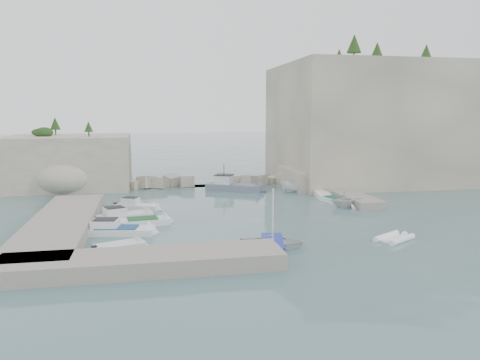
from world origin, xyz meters
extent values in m
plane|color=slate|center=(0.00, 0.00, 0.00)|extent=(400.00, 400.00, 0.00)
cube|color=beige|center=(23.00, 23.00, 8.50)|extent=(26.00, 22.00, 17.00)
cube|color=beige|center=(13.00, 18.00, 1.25)|extent=(8.00, 10.00, 2.50)
cube|color=beige|center=(-20.00, 25.00, 3.50)|extent=(16.00, 14.00, 7.00)
cube|color=#9E9689|center=(-17.00, -1.00, 0.55)|extent=(5.00, 24.00, 1.10)
cube|color=#9E9689|center=(-10.00, -12.50, 0.55)|extent=(18.00, 4.00, 1.10)
cube|color=#9E9689|center=(13.50, 10.00, 0.40)|extent=(3.00, 16.00, 0.80)
cube|color=beige|center=(-1.00, 22.00, 0.70)|extent=(28.00, 3.00, 1.40)
imported|color=white|center=(-0.52, -9.08, 0.00)|extent=(5.51, 4.45, 1.01)
imported|color=silver|center=(11.32, 4.16, 0.00)|extent=(3.79, 3.34, 1.89)
imported|color=white|center=(9.33, 14.26, 0.00)|extent=(5.08, 3.41, 1.84)
cylinder|color=white|center=(-0.52, -9.08, 2.60)|extent=(0.10, 0.10, 4.20)
cone|color=#1E4219|center=(18.00, 18.00, 19.27)|extent=(1.96, 1.96, 2.45)
cone|color=#1E4219|center=(26.00, 27.00, 19.60)|extent=(2.24, 2.24, 2.80)
cone|color=#1E4219|center=(30.00, 20.00, 18.82)|extent=(1.57, 1.57, 1.96)
cone|color=#1E4219|center=(21.00, 30.00, 19.08)|extent=(1.79, 1.79, 2.24)
cone|color=#1E4219|center=(-22.00, 27.00, 8.62)|extent=(1.40, 1.40, 1.75)
cone|color=#1E4219|center=(-17.00, 22.00, 8.30)|extent=(1.12, 1.12, 1.40)
camera|label=1|loc=(-9.67, -42.13, 10.03)|focal=35.00mm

